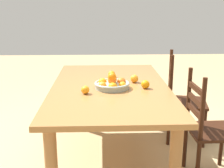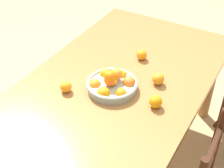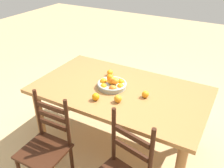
# 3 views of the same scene
# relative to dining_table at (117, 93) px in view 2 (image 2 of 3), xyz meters

# --- Properties ---
(ground_plane) EXTENTS (12.00, 12.00, 0.00)m
(ground_plane) POSITION_rel_dining_table_xyz_m (0.00, 0.00, -0.65)
(ground_plane) COLOR tan
(dining_table) EXTENTS (1.84, 1.07, 0.75)m
(dining_table) POSITION_rel_dining_table_xyz_m (0.00, 0.00, 0.00)
(dining_table) COLOR #9A6737
(dining_table) RESTS_ON ground
(fruit_bowl) EXTENTS (0.32, 0.32, 0.15)m
(fruit_bowl) POSITION_rel_dining_table_xyz_m (0.09, 0.02, 0.15)
(fruit_bowl) COLOR #9AA496
(fruit_bowl) RESTS_ON dining_table
(orange_loose_0) EXTENTS (0.08, 0.08, 0.08)m
(orange_loose_0) POSITION_rel_dining_table_xyz_m (0.11, 0.31, 0.14)
(orange_loose_0) COLOR orange
(orange_loose_0) RESTS_ON dining_table
(orange_loose_1) EXTENTS (0.07, 0.07, 0.07)m
(orange_loose_1) POSITION_rel_dining_table_xyz_m (-0.30, 0.03, 0.14)
(orange_loose_1) COLOR orange
(orange_loose_1) RESTS_ON dining_table
(orange_loose_2) EXTENTS (0.08, 0.08, 0.08)m
(orange_loose_2) POSITION_rel_dining_table_xyz_m (-0.10, 0.24, 0.14)
(orange_loose_2) COLOR orange
(orange_loose_2) RESTS_ON dining_table
(orange_loose_3) EXTENTS (0.07, 0.07, 0.07)m
(orange_loose_3) POSITION_rel_dining_table_xyz_m (0.25, -0.22, 0.14)
(orange_loose_3) COLOR orange
(orange_loose_3) RESTS_ON dining_table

